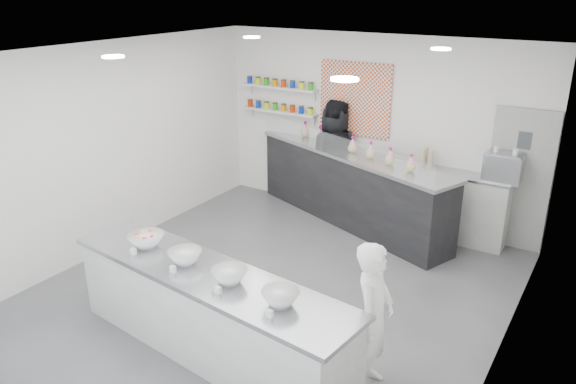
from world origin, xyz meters
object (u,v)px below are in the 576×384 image
(espresso_ledge, at_px, (459,207))
(staff_left, at_px, (332,157))
(back_bar, at_px, (351,188))
(espresso_machine, at_px, (503,168))
(woman_prep, at_px, (373,318))
(prep_counter, at_px, (209,313))
(staff_right, at_px, (334,160))

(espresso_ledge, bearing_deg, staff_left, 180.00)
(back_bar, bearing_deg, espresso_ledge, 29.22)
(espresso_ledge, height_order, espresso_machine, espresso_machine)
(espresso_machine, height_order, woman_prep, woman_prep)
(back_bar, bearing_deg, prep_counter, -65.32)
(prep_counter, relative_size, staff_left, 1.80)
(prep_counter, relative_size, espresso_ledge, 2.44)
(back_bar, height_order, espresso_ledge, back_bar)
(woman_prep, bearing_deg, espresso_machine, -12.01)
(prep_counter, bearing_deg, staff_right, 106.42)
(prep_counter, bearing_deg, back_bar, 100.61)
(espresso_machine, bearing_deg, staff_left, 180.00)
(espresso_ledge, xyz_separation_m, staff_left, (-2.18, 0.00, 0.44))
(espresso_ledge, bearing_deg, woman_prep, -86.43)
(prep_counter, xyz_separation_m, staff_left, (-0.74, 4.18, 0.50))
(prep_counter, relative_size, espresso_machine, 6.77)
(espresso_ledge, xyz_separation_m, woman_prep, (0.24, -3.78, 0.24))
(espresso_ledge, bearing_deg, prep_counter, -108.97)
(staff_left, bearing_deg, prep_counter, 88.87)
(woman_prep, relative_size, staff_right, 0.83)
(espresso_ledge, xyz_separation_m, staff_right, (-2.15, 0.00, 0.40))
(prep_counter, xyz_separation_m, espresso_ledge, (1.44, 4.18, 0.05))
(espresso_machine, xyz_separation_m, staff_right, (-2.70, 0.00, -0.33))
(back_bar, xyz_separation_m, espresso_ledge, (1.70, 0.25, -0.06))
(staff_left, xyz_separation_m, staff_right, (0.03, 0.00, -0.05))
(prep_counter, bearing_deg, espresso_ledge, 77.82)
(espresso_ledge, bearing_deg, back_bar, -171.64)
(staff_left, bearing_deg, back_bar, 141.22)
(prep_counter, distance_m, staff_right, 4.27)
(staff_left, height_order, staff_right, staff_left)
(prep_counter, distance_m, back_bar, 3.94)
(espresso_machine, xyz_separation_m, woman_prep, (-0.31, -3.78, -0.49))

